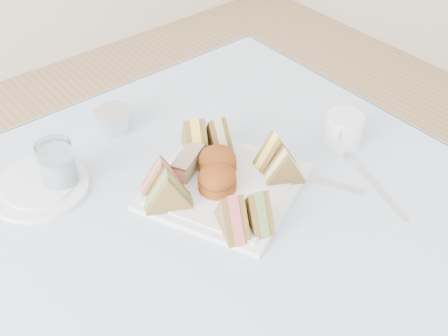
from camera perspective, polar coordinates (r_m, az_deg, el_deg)
tablecloth at (r=0.95m, az=-0.40°, el=-7.02°), size 1.02×1.02×0.01m
serving_plate at (r=1.02m, az=0.00°, el=-1.88°), size 0.33×0.33×0.01m
sandwich_fl_a at (r=0.91m, az=0.82°, el=-4.49°), size 0.06×0.09×0.07m
sandwich_fl_b at (r=0.93m, az=3.44°, el=-3.98°), size 0.06×0.08×0.07m
sandwich_fr_a at (r=1.04m, az=5.23°, el=1.88°), size 0.09×0.06×0.07m
sandwich_fr_b at (r=1.01m, az=6.20°, el=0.28°), size 0.08×0.07×0.07m
sandwich_bl_a at (r=0.96m, az=-5.70°, el=-2.18°), size 0.09×0.08×0.07m
sandwich_bl_b at (r=0.99m, az=-6.32°, el=-0.65°), size 0.08×0.07×0.07m
sandwich_br_a at (r=1.08m, az=-0.69°, el=3.60°), size 0.05×0.08×0.07m
sandwich_br_b at (r=1.07m, az=-2.98°, el=3.32°), size 0.07×0.10×0.08m
scone_left at (r=0.99m, az=-0.69°, el=-1.16°), size 0.10×0.10×0.05m
scone_right at (r=1.03m, az=-0.67°, el=0.69°), size 0.10×0.10×0.05m
pastry_slice at (r=1.04m, az=-3.66°, el=0.57°), size 0.09×0.07×0.04m
side_plate at (r=1.08m, az=-18.22°, el=-1.88°), size 0.20×0.20×0.01m
water_glass at (r=1.05m, az=-16.55°, el=0.27°), size 0.08×0.08×0.09m
tea_strainer at (r=1.18m, az=-11.13°, el=4.77°), size 0.09×0.09×0.04m
knife at (r=1.06m, az=9.06°, el=-1.15°), size 0.10×0.17×0.00m
fork at (r=1.06m, az=15.41°, el=-2.18°), size 0.07×0.17×0.00m
creamer_jug at (r=1.14m, az=12.06°, el=3.86°), size 0.09×0.09×0.07m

